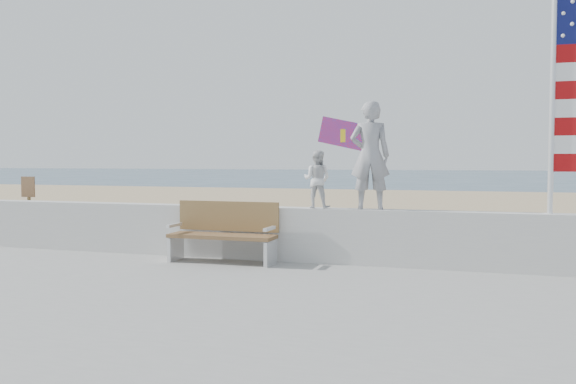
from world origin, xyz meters
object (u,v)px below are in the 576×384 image
object	(u,v)px
child	(317,179)
flag	(562,83)
bench	(224,231)
adult	(370,155)

from	to	relation	value
child	flag	size ratio (longest dim) A/B	0.27
bench	flag	distance (m)	5.68
child	bench	size ratio (longest dim) A/B	0.53
child	flag	bearing A→B (deg)	-176.93
child	bench	bearing A→B (deg)	20.18
bench	flag	world-z (taller)	flag
bench	flag	bearing A→B (deg)	5.02
adult	child	distance (m)	0.96
adult	flag	bearing A→B (deg)	170.24
flag	bench	bearing A→B (deg)	-174.98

